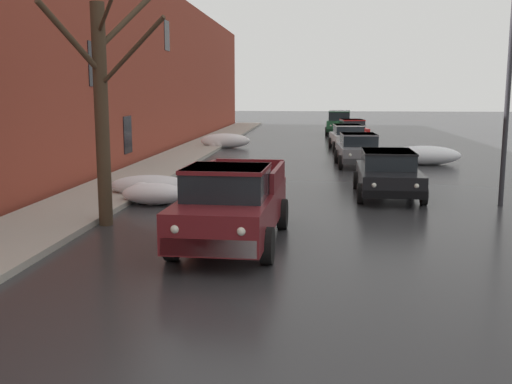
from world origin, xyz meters
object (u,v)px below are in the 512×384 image
object	(u,v)px
pickup_truck_maroon_approaching_near_lane	(232,204)
sedan_grey_parked_kerbside_mid	(359,149)
sedan_red_queued_behind_truck	(352,129)
sedan_black_parked_kerbside_close	(388,172)
street_lamp_post	(509,76)
suv_green_at_far_intersection	(339,122)
sedan_white_parked_far_down_block	(348,137)
bare_tree_second_along_sidewalk	(103,102)

from	to	relation	value
pickup_truck_maroon_approaching_near_lane	sedan_grey_parked_kerbside_mid	bearing A→B (deg)	75.53
sedan_red_queued_behind_truck	sedan_black_parked_kerbside_close	bearing A→B (deg)	-90.66
pickup_truck_maroon_approaching_near_lane	street_lamp_post	distance (m)	9.18
sedan_black_parked_kerbside_close	suv_green_at_far_intersection	bearing A→B (deg)	90.81
sedan_black_parked_kerbside_close	street_lamp_post	size ratio (longest dim) A/B	0.67
street_lamp_post	sedan_white_parked_far_down_block	bearing A→B (deg)	101.68
suv_green_at_far_intersection	pickup_truck_maroon_approaching_near_lane	bearing A→B (deg)	-96.15
suv_green_at_far_intersection	sedan_red_queued_behind_truck	bearing A→B (deg)	-83.50
suv_green_at_far_intersection	street_lamp_post	xyz separation A→B (m)	(3.44, -28.84, 2.70)
sedan_white_parked_far_down_block	sedan_red_queued_behind_truck	distance (m)	6.69
bare_tree_second_along_sidewalk	sedan_black_parked_kerbside_close	world-z (taller)	bare_tree_second_along_sidewalk
sedan_red_queued_behind_truck	pickup_truck_maroon_approaching_near_lane	bearing A→B (deg)	-98.62
bare_tree_second_along_sidewalk	suv_green_at_far_intersection	size ratio (longest dim) A/B	1.20
sedan_black_parked_kerbside_close	sedan_grey_parked_kerbside_mid	world-z (taller)	same
bare_tree_second_along_sidewalk	sedan_red_queued_behind_truck	distance (m)	27.92
bare_tree_second_along_sidewalk	pickup_truck_maroon_approaching_near_lane	distance (m)	4.23
bare_tree_second_along_sidewalk	pickup_truck_maroon_approaching_near_lane	size ratio (longest dim) A/B	1.12
pickup_truck_maroon_approaching_near_lane	sedan_white_parked_far_down_block	size ratio (longest dim) A/B	1.18
pickup_truck_maroon_approaching_near_lane	suv_green_at_far_intersection	distance (m)	34.14
bare_tree_second_along_sidewalk	sedan_white_parked_far_down_block	distance (m)	21.41
sedan_grey_parked_kerbside_mid	suv_green_at_far_intersection	xyz separation A→B (m)	(-0.05, 19.58, 0.24)
pickup_truck_maroon_approaching_near_lane	street_lamp_post	world-z (taller)	street_lamp_post
sedan_black_parked_kerbside_close	street_lamp_post	distance (m)	4.46
street_lamp_post	pickup_truck_maroon_approaching_near_lane	bearing A→B (deg)	-144.31
sedan_grey_parked_kerbside_mid	street_lamp_post	bearing A→B (deg)	-69.91
sedan_grey_parked_kerbside_mid	sedan_white_parked_far_down_block	size ratio (longest dim) A/B	0.92
sedan_white_parked_far_down_block	suv_green_at_far_intersection	distance (m)	12.25
bare_tree_second_along_sidewalk	sedan_grey_parked_kerbside_mid	bearing A→B (deg)	61.28
pickup_truck_maroon_approaching_near_lane	sedan_black_parked_kerbside_close	size ratio (longest dim) A/B	1.15
bare_tree_second_along_sidewalk	sedan_black_parked_kerbside_close	size ratio (longest dim) A/B	1.29
pickup_truck_maroon_approaching_near_lane	sedan_grey_parked_kerbside_mid	xyz separation A→B (m)	(3.71, 14.36, -0.13)
bare_tree_second_along_sidewalk	suv_green_at_far_intersection	distance (m)	33.17
bare_tree_second_along_sidewalk	street_lamp_post	bearing A→B (deg)	18.73
bare_tree_second_along_sidewalk	sedan_white_parked_far_down_block	xyz separation A→B (m)	(6.97, 20.12, -2.25)
suv_green_at_far_intersection	bare_tree_second_along_sidewalk	bearing A→B (deg)	-102.13
pickup_truck_maroon_approaching_near_lane	sedan_red_queued_behind_truck	size ratio (longest dim) A/B	1.22
sedan_grey_parked_kerbside_mid	sedan_red_queued_behind_truck	distance (m)	14.00
sedan_black_parked_kerbside_close	pickup_truck_maroon_approaching_near_lane	bearing A→B (deg)	-121.89
sedan_black_parked_kerbside_close	sedan_grey_parked_kerbside_mid	size ratio (longest dim) A/B	1.12
bare_tree_second_along_sidewalk	sedan_white_parked_far_down_block	size ratio (longest dim) A/B	1.32
sedan_black_parked_kerbside_close	suv_green_at_far_intersection	xyz separation A→B (m)	(-0.39, 27.44, 0.23)
sedan_grey_parked_kerbside_mid	street_lamp_post	xyz separation A→B (m)	(3.39, -9.26, 2.94)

